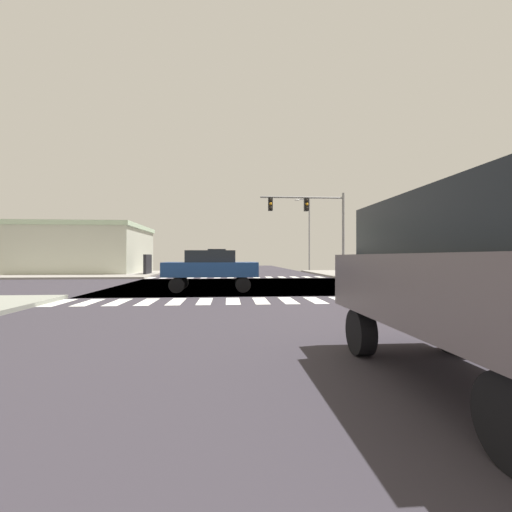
{
  "coord_description": "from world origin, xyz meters",
  "views": [
    {
      "loc": [
        -0.92,
        -19.96,
        1.58
      ],
      "look_at": [
        1.45,
        10.04,
        1.67
      ],
      "focal_mm": 24.77,
      "sensor_mm": 36.0,
      "label": 1
    }
  ],
  "objects_px": {
    "traffic_signal_mast": "(311,215)",
    "street_lamp": "(307,228)",
    "sedan_middle_3": "(211,267)",
    "bank_building": "(60,249)",
    "suv_queued_2": "(474,273)",
    "suv_farside_1": "(217,259)",
    "suv_trailing_3": "(222,258)",
    "sedan_leading_2": "(444,274)"
  },
  "relations": [
    {
      "from": "traffic_signal_mast",
      "to": "street_lamp",
      "type": "relative_size",
      "value": 0.81
    },
    {
      "from": "street_lamp",
      "to": "traffic_signal_mast",
      "type": "bearing_deg",
      "value": -101.32
    },
    {
      "from": "street_lamp",
      "to": "sedan_middle_3",
      "type": "distance_m",
      "value": 25.26
    },
    {
      "from": "bank_building",
      "to": "suv_queued_2",
      "type": "distance_m",
      "value": 36.59
    },
    {
      "from": "suv_farside_1",
      "to": "street_lamp",
      "type": "bearing_deg",
      "value": -156.14
    },
    {
      "from": "street_lamp",
      "to": "suv_trailing_3",
      "type": "relative_size",
      "value": 1.78
    },
    {
      "from": "traffic_signal_mast",
      "to": "suv_farside_1",
      "type": "relative_size",
      "value": 1.44
    },
    {
      "from": "street_lamp",
      "to": "suv_farside_1",
      "type": "distance_m",
      "value": 11.52
    },
    {
      "from": "suv_farside_1",
      "to": "suv_queued_2",
      "type": "relative_size",
      "value": 1.0
    },
    {
      "from": "street_lamp",
      "to": "sedan_leading_2",
      "type": "height_order",
      "value": "street_lamp"
    },
    {
      "from": "bank_building",
      "to": "suv_trailing_3",
      "type": "height_order",
      "value": "bank_building"
    },
    {
      "from": "suv_farside_1",
      "to": "sedan_leading_2",
      "type": "relative_size",
      "value": 1.07
    },
    {
      "from": "suv_farside_1",
      "to": "suv_queued_2",
      "type": "xyz_separation_m",
      "value": [
        4.0,
        -31.03,
        0.0
      ]
    },
    {
      "from": "bank_building",
      "to": "suv_farside_1",
      "type": "distance_m",
      "value": 15.07
    },
    {
      "from": "bank_building",
      "to": "street_lamp",
      "type": "bearing_deg",
      "value": 9.59
    },
    {
      "from": "traffic_signal_mast",
      "to": "suv_farside_1",
      "type": "height_order",
      "value": "traffic_signal_mast"
    },
    {
      "from": "street_lamp",
      "to": "sedan_middle_3",
      "type": "xyz_separation_m",
      "value": [
        -9.75,
        -22.99,
        -3.78
      ]
    },
    {
      "from": "suv_queued_2",
      "to": "suv_farside_1",
      "type": "bearing_deg",
      "value": 97.35
    },
    {
      "from": "traffic_signal_mast",
      "to": "sedan_middle_3",
      "type": "bearing_deg",
      "value": -124.61
    },
    {
      "from": "sedan_leading_2",
      "to": "suv_trailing_3",
      "type": "relative_size",
      "value": 0.93
    },
    {
      "from": "bank_building",
      "to": "sedan_middle_3",
      "type": "height_order",
      "value": "bank_building"
    },
    {
      "from": "bank_building",
      "to": "suv_queued_2",
      "type": "xyz_separation_m",
      "value": [
        19.04,
        -31.23,
        -0.93
      ]
    },
    {
      "from": "street_lamp",
      "to": "sedan_middle_3",
      "type": "height_order",
      "value": "street_lamp"
    },
    {
      "from": "bank_building",
      "to": "suv_farside_1",
      "type": "xyz_separation_m",
      "value": [
        15.04,
        -0.2,
        -0.93
      ]
    },
    {
      "from": "traffic_signal_mast",
      "to": "suv_trailing_3",
      "type": "height_order",
      "value": "traffic_signal_mast"
    },
    {
      "from": "traffic_signal_mast",
      "to": "suv_queued_2",
      "type": "xyz_separation_m",
      "value": [
        -3.54,
        -22.99,
        -3.49
      ]
    },
    {
      "from": "suv_farside_1",
      "to": "sedan_middle_3",
      "type": "relative_size",
      "value": 1.07
    },
    {
      "from": "bank_building",
      "to": "sedan_leading_2",
      "type": "xyz_separation_m",
      "value": [
        22.04,
        -25.94,
        -1.21
      ]
    },
    {
      "from": "sedan_leading_2",
      "to": "suv_queued_2",
      "type": "bearing_deg",
      "value": -119.56
    },
    {
      "from": "suv_farside_1",
      "to": "sedan_middle_3",
      "type": "distance_m",
      "value": 18.56
    },
    {
      "from": "suv_queued_2",
      "to": "sedan_middle_3",
      "type": "height_order",
      "value": "suv_queued_2"
    },
    {
      "from": "traffic_signal_mast",
      "to": "suv_trailing_3",
      "type": "relative_size",
      "value": 1.44
    },
    {
      "from": "bank_building",
      "to": "suv_trailing_3",
      "type": "bearing_deg",
      "value": 57.25
    },
    {
      "from": "suv_trailing_3",
      "to": "street_lamp",
      "type": "bearing_deg",
      "value": 117.66
    },
    {
      "from": "street_lamp",
      "to": "sedan_leading_2",
      "type": "distance_m",
      "value": 30.57
    },
    {
      "from": "suv_queued_2",
      "to": "sedan_leading_2",
      "type": "height_order",
      "value": "suv_queued_2"
    },
    {
      "from": "suv_trailing_3",
      "to": "sedan_middle_3",
      "type": "bearing_deg",
      "value": 90.38
    },
    {
      "from": "suv_trailing_3",
      "to": "bank_building",
      "type": "bearing_deg",
      "value": 57.25
    },
    {
      "from": "sedan_middle_3",
      "to": "street_lamp",
      "type": "bearing_deg",
      "value": -22.98
    },
    {
      "from": "street_lamp",
      "to": "suv_queued_2",
      "type": "height_order",
      "value": "street_lamp"
    },
    {
      "from": "suv_queued_2",
      "to": "sedan_middle_3",
      "type": "distance_m",
      "value": 13.02
    },
    {
      "from": "bank_building",
      "to": "suv_queued_2",
      "type": "relative_size",
      "value": 3.74
    }
  ]
}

